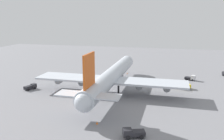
% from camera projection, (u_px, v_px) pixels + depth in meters
% --- Properties ---
extents(ground_plane, '(259.69, 259.69, 0.00)m').
position_uv_depth(ground_plane, '(112.00, 91.00, 93.33)').
color(ground_plane, gray).
extents(cargo_airplane, '(64.92, 55.17, 18.12)m').
position_uv_depth(cargo_airplane, '(112.00, 76.00, 91.64)').
color(cargo_airplane, silver).
rests_on(cargo_airplane, ground_plane).
extents(fuel_truck, '(3.67, 4.91, 2.33)m').
position_uv_depth(fuel_truck, '(191.00, 78.00, 108.50)').
color(fuel_truck, silver).
rests_on(fuel_truck, ground_plane).
extents(catering_truck, '(5.19, 3.52, 1.97)m').
position_uv_depth(catering_truck, '(31.00, 87.00, 95.11)').
color(catering_truck, '#333338').
rests_on(catering_truck, ground_plane).
extents(pushback_tractor, '(3.45, 4.87, 2.22)m').
position_uv_depth(pushback_tractor, '(184.00, 86.00, 95.88)').
color(pushback_tractor, yellow).
rests_on(pushback_tractor, ground_plane).
extents(baggage_tug, '(3.92, 5.63, 2.17)m').
position_uv_depth(baggage_tug, '(133.00, 133.00, 57.64)').
color(baggage_tug, '#232328').
rests_on(baggage_tug, ground_plane).
extents(safety_cone_nose, '(0.51, 0.51, 0.72)m').
position_uv_depth(safety_cone_nose, '(127.00, 73.00, 120.82)').
color(safety_cone_nose, orange).
rests_on(safety_cone_nose, ground_plane).
extents(safety_cone_tail, '(0.55, 0.55, 0.79)m').
position_uv_depth(safety_cone_tail, '(97.00, 123.00, 64.79)').
color(safety_cone_tail, orange).
rests_on(safety_cone_tail, ground_plane).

